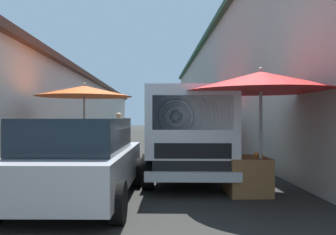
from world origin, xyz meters
TOP-DOWN VIEW (x-y plane):
  - ground at (13.50, 0.00)m, footprint 90.00×90.00m
  - building_left_whitewash at (15.75, 6.85)m, footprint 49.80×7.50m
  - building_right_concrete at (15.75, -6.85)m, footprint 49.80×7.50m
  - fruit_stall_mid_lane at (14.02, -1.73)m, footprint 2.31×2.31m
  - fruit_stall_near_right at (8.59, 1.65)m, footprint 2.70×2.70m
  - fruit_stall_far_right at (5.11, -2.26)m, footprint 2.80×2.80m
  - fruit_stall_near_left at (11.35, -1.50)m, footprint 2.76×2.76m
  - hatchback_car at (4.82, 0.97)m, footprint 3.98×2.07m
  - delivery_truck at (6.42, -1.10)m, footprint 5.01×2.18m
  - vendor_by_crates at (12.15, 1.07)m, footprint 0.31×0.63m
  - plastic_stool at (14.27, 1.42)m, footprint 0.30×0.30m

SIDE VIEW (x-z plane):
  - ground at x=13.50m, z-range 0.00..0.00m
  - plastic_stool at x=14.27m, z-range 0.11..0.54m
  - hatchback_car at x=4.82m, z-range 0.01..1.46m
  - vendor_by_crates at x=12.15m, z-range 0.13..1.76m
  - delivery_truck at x=6.42m, z-range 0.00..2.08m
  - fruit_stall_near_left at x=11.35m, z-range 0.65..2.93m
  - fruit_stall_far_right at x=5.11m, z-range 0.67..3.06m
  - fruit_stall_mid_lane at x=14.02m, z-range 0.63..3.10m
  - fruit_stall_near_right at x=8.59m, z-range 0.66..3.09m
  - building_left_whitewash at x=15.75m, z-range 0.01..3.75m
  - building_right_concrete at x=15.75m, z-range 0.01..6.23m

